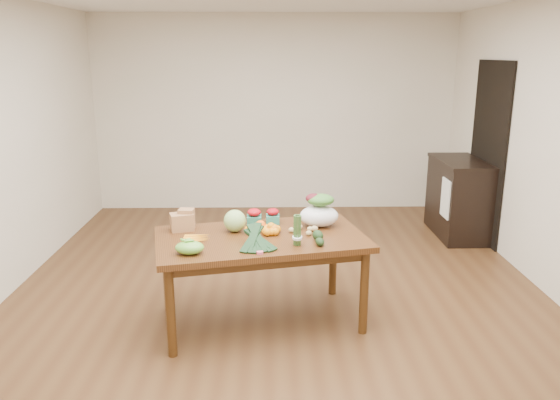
{
  "coord_description": "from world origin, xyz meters",
  "views": [
    {
      "loc": [
        -0.08,
        -4.65,
        2.18
      ],
      "look_at": [
        0.02,
        0.0,
        0.92
      ],
      "focal_mm": 35.0,
      "sensor_mm": 36.0,
      "label": 1
    }
  ],
  "objects_px": {
    "salad_bag": "(319,212)",
    "dining_table": "(261,279)",
    "mandarin_cluster": "(271,228)",
    "cabbage": "(235,221)",
    "cabinet": "(458,198)",
    "paper_bag": "(182,220)",
    "kale_bunch": "(257,239)",
    "asparagus_bundle": "(297,230)"
  },
  "relations": [
    {
      "from": "salad_bag",
      "to": "dining_table",
      "type": "bearing_deg",
      "value": -152.65
    },
    {
      "from": "cabinet",
      "to": "cabbage",
      "type": "height_order",
      "value": "cabinet"
    },
    {
      "from": "cabbage",
      "to": "kale_bunch",
      "type": "distance_m",
      "value": 0.47
    },
    {
      "from": "kale_bunch",
      "to": "asparagus_bundle",
      "type": "bearing_deg",
      "value": 1.38
    },
    {
      "from": "paper_bag",
      "to": "dining_table",
      "type": "bearing_deg",
      "value": -14.51
    },
    {
      "from": "paper_bag",
      "to": "kale_bunch",
      "type": "relative_size",
      "value": 0.62
    },
    {
      "from": "dining_table",
      "to": "asparagus_bundle",
      "type": "height_order",
      "value": "asparagus_bundle"
    },
    {
      "from": "cabinet",
      "to": "asparagus_bundle",
      "type": "distance_m",
      "value": 3.23
    },
    {
      "from": "mandarin_cluster",
      "to": "cabbage",
      "type": "bearing_deg",
      "value": 165.07
    },
    {
      "from": "dining_table",
      "to": "mandarin_cluster",
      "type": "relative_size",
      "value": 9.23
    },
    {
      "from": "cabinet",
      "to": "asparagus_bundle",
      "type": "relative_size",
      "value": 4.08
    },
    {
      "from": "cabinet",
      "to": "cabbage",
      "type": "relative_size",
      "value": 5.57
    },
    {
      "from": "dining_table",
      "to": "salad_bag",
      "type": "xyz_separation_m",
      "value": [
        0.49,
        0.25,
        0.5
      ]
    },
    {
      "from": "cabbage",
      "to": "asparagus_bundle",
      "type": "bearing_deg",
      "value": -35.5
    },
    {
      "from": "mandarin_cluster",
      "to": "salad_bag",
      "type": "height_order",
      "value": "salad_bag"
    },
    {
      "from": "dining_table",
      "to": "salad_bag",
      "type": "relative_size",
      "value": 5.06
    },
    {
      "from": "asparagus_bundle",
      "to": "salad_bag",
      "type": "height_order",
      "value": "same"
    },
    {
      "from": "dining_table",
      "to": "salad_bag",
      "type": "height_order",
      "value": "salad_bag"
    },
    {
      "from": "dining_table",
      "to": "paper_bag",
      "type": "relative_size",
      "value": 6.75
    },
    {
      "from": "cabbage",
      "to": "mandarin_cluster",
      "type": "height_order",
      "value": "cabbage"
    },
    {
      "from": "cabbage",
      "to": "kale_bunch",
      "type": "relative_size",
      "value": 0.46
    },
    {
      "from": "cabinet",
      "to": "kale_bunch",
      "type": "bearing_deg",
      "value": -133.7
    },
    {
      "from": "paper_bag",
      "to": "mandarin_cluster",
      "type": "xyz_separation_m",
      "value": [
        0.74,
        -0.12,
        -0.04
      ]
    },
    {
      "from": "paper_bag",
      "to": "asparagus_bundle",
      "type": "relative_size",
      "value": 0.98
    },
    {
      "from": "paper_bag",
      "to": "mandarin_cluster",
      "type": "bearing_deg",
      "value": -9.25
    },
    {
      "from": "paper_bag",
      "to": "kale_bunch",
      "type": "bearing_deg",
      "value": -36.47
    },
    {
      "from": "dining_table",
      "to": "kale_bunch",
      "type": "height_order",
      "value": "kale_bunch"
    },
    {
      "from": "cabbage",
      "to": "cabinet",
      "type": "bearing_deg",
      "value": 38.77
    },
    {
      "from": "cabbage",
      "to": "salad_bag",
      "type": "distance_m",
      "value": 0.72
    },
    {
      "from": "kale_bunch",
      "to": "cabinet",
      "type": "bearing_deg",
      "value": 34.19
    },
    {
      "from": "cabinet",
      "to": "salad_bag",
      "type": "bearing_deg",
      "value": -133.91
    },
    {
      "from": "salad_bag",
      "to": "kale_bunch",
      "type": "bearing_deg",
      "value": -132.93
    },
    {
      "from": "mandarin_cluster",
      "to": "asparagus_bundle",
      "type": "distance_m",
      "value": 0.35
    },
    {
      "from": "paper_bag",
      "to": "kale_bunch",
      "type": "height_order",
      "value": "paper_bag"
    },
    {
      "from": "cabinet",
      "to": "kale_bunch",
      "type": "height_order",
      "value": "cabinet"
    },
    {
      "from": "dining_table",
      "to": "kale_bunch",
      "type": "relative_size",
      "value": 4.15
    },
    {
      "from": "mandarin_cluster",
      "to": "kale_bunch",
      "type": "distance_m",
      "value": 0.36
    },
    {
      "from": "mandarin_cluster",
      "to": "kale_bunch",
      "type": "relative_size",
      "value": 0.45
    },
    {
      "from": "paper_bag",
      "to": "salad_bag",
      "type": "relative_size",
      "value": 0.75
    },
    {
      "from": "dining_table",
      "to": "cabbage",
      "type": "height_order",
      "value": "cabbage"
    },
    {
      "from": "paper_bag",
      "to": "cabbage",
      "type": "bearing_deg",
      "value": -5.3
    },
    {
      "from": "dining_table",
      "to": "kale_bunch",
      "type": "distance_m",
      "value": 0.54
    }
  ]
}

